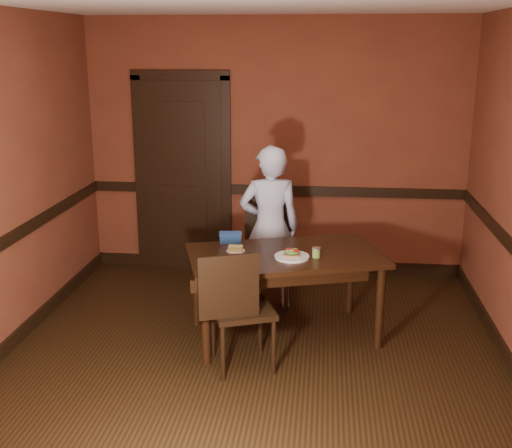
% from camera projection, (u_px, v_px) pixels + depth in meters
% --- Properties ---
extents(floor, '(4.00, 4.50, 0.01)m').
position_uv_depth(floor, '(251.00, 366.00, 4.98)').
color(floor, black).
rests_on(floor, ground).
extents(wall_back, '(4.00, 0.02, 2.70)m').
position_uv_depth(wall_back, '(276.00, 148.00, 6.77)').
color(wall_back, brown).
rests_on(wall_back, ground).
extents(wall_front, '(4.00, 0.02, 2.70)m').
position_uv_depth(wall_front, '(183.00, 331.00, 2.46)').
color(wall_front, brown).
rests_on(wall_front, ground).
extents(dado_back, '(4.00, 0.03, 0.10)m').
position_uv_depth(dado_back, '(275.00, 190.00, 6.88)').
color(dado_back, black).
rests_on(dado_back, ground).
extents(baseboard_back, '(4.00, 0.03, 0.12)m').
position_uv_depth(baseboard_back, '(274.00, 264.00, 7.11)').
color(baseboard_back, black).
rests_on(baseboard_back, ground).
extents(baseboard_left, '(0.03, 4.50, 0.12)m').
position_uv_depth(baseboard_left, '(7.00, 346.00, 5.17)').
color(baseboard_left, black).
rests_on(baseboard_left, ground).
extents(door, '(1.05, 0.07, 2.20)m').
position_uv_depth(door, '(183.00, 171.00, 6.91)').
color(door, black).
rests_on(door, ground).
extents(dining_table, '(1.77, 1.32, 0.74)m').
position_uv_depth(dining_table, '(284.00, 295.00, 5.41)').
color(dining_table, black).
rests_on(dining_table, floor).
extents(chair_far, '(0.50, 0.50, 0.99)m').
position_uv_depth(chair_far, '(265.00, 255.00, 6.05)').
color(chair_far, black).
rests_on(chair_far, floor).
extents(chair_near, '(0.58, 0.58, 0.96)m').
position_uv_depth(chair_near, '(242.00, 307.00, 4.87)').
color(chair_near, black).
rests_on(chair_near, floor).
extents(person, '(0.62, 0.47, 1.54)m').
position_uv_depth(person, '(270.00, 228.00, 5.94)').
color(person, silver).
rests_on(person, floor).
extents(sandwich_plate, '(0.28, 0.28, 0.07)m').
position_uv_depth(sandwich_plate, '(292.00, 255.00, 5.19)').
color(sandwich_plate, silver).
rests_on(sandwich_plate, dining_table).
extents(sauce_jar, '(0.07, 0.07, 0.08)m').
position_uv_depth(sauce_jar, '(316.00, 252.00, 5.20)').
color(sauce_jar, olive).
rests_on(sauce_jar, dining_table).
extents(cheese_saucer, '(0.16, 0.16, 0.05)m').
position_uv_depth(cheese_saucer, '(236.00, 249.00, 5.35)').
color(cheese_saucer, silver).
rests_on(cheese_saucer, dining_table).
extents(food_tub, '(0.21, 0.16, 0.08)m').
position_uv_depth(food_tub, '(230.00, 237.00, 5.60)').
color(food_tub, '#295BB4').
rests_on(food_tub, dining_table).
extents(wrapped_veg, '(0.23, 0.07, 0.07)m').
position_uv_depth(wrapped_veg, '(229.00, 260.00, 5.04)').
color(wrapped_veg, '#145121').
rests_on(wrapped_veg, dining_table).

